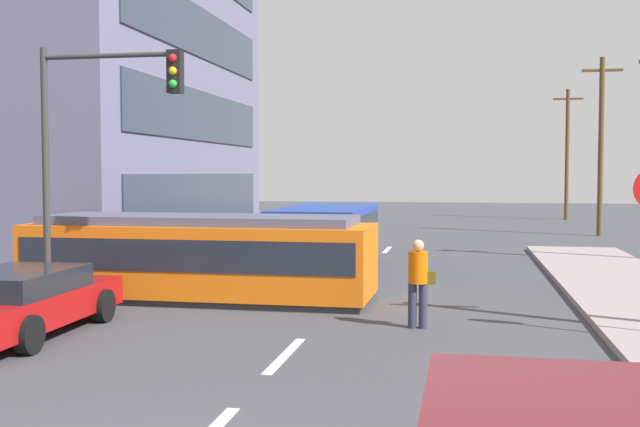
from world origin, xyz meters
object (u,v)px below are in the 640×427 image
(utility_pole_far, at_px, (601,143))
(city_bus, at_px, (326,233))
(traffic_light_mast, at_px, (97,128))
(parked_sedan_mid, at_px, (21,301))
(parked_sedan_far, at_px, (185,253))
(streetcar_tram, at_px, (200,256))
(pedestrian_crossing, at_px, (418,278))
(utility_pole_distant, at_px, (567,152))

(utility_pole_far, bearing_deg, city_bus, -126.00)
(traffic_light_mast, bearing_deg, parked_sedan_mid, -105.14)
(city_bus, height_order, parked_sedan_far, city_bus)
(parked_sedan_mid, xyz_separation_m, utility_pole_far, (14.03, 24.56, 3.66))
(streetcar_tram, distance_m, pedestrian_crossing, 5.65)
(parked_sedan_far, distance_m, utility_pole_distant, 32.14)
(streetcar_tram, relative_size, parked_sedan_mid, 1.75)
(city_bus, xyz_separation_m, utility_pole_distant, (10.44, 26.55, 3.14))
(parked_sedan_far, bearing_deg, pedestrian_crossing, -42.28)
(streetcar_tram, bearing_deg, city_bus, 72.84)
(streetcar_tram, xyz_separation_m, utility_pole_far, (12.18, 20.24, 3.28))
(parked_sedan_mid, distance_m, traffic_light_mast, 3.77)
(city_bus, xyz_separation_m, parked_sedan_mid, (-3.71, -10.36, -0.45))
(parked_sedan_mid, relative_size, utility_pole_distant, 0.56)
(parked_sedan_mid, height_order, utility_pole_distant, utility_pole_distant)
(utility_pole_distant, bearing_deg, parked_sedan_far, -116.32)
(traffic_light_mast, relative_size, utility_pole_distant, 0.67)
(parked_sedan_far, xyz_separation_m, traffic_light_mast, (0.54, -6.33, 3.18))
(streetcar_tram, relative_size, parked_sedan_far, 1.78)
(streetcar_tram, bearing_deg, utility_pole_far, 58.96)
(traffic_light_mast, xyz_separation_m, utility_pole_far, (13.50, 22.61, 0.48))
(pedestrian_crossing, bearing_deg, utility_pole_far, 72.66)
(city_bus, distance_m, parked_sedan_mid, 11.02)
(city_bus, xyz_separation_m, traffic_light_mast, (-3.18, -8.41, 2.73))
(pedestrian_crossing, xyz_separation_m, traffic_light_mast, (-6.44, 0.02, 2.86))
(pedestrian_crossing, distance_m, utility_pole_distant, 35.85)
(streetcar_tram, bearing_deg, parked_sedan_far, 115.12)
(traffic_light_mast, height_order, utility_pole_far, utility_pole_far)
(city_bus, height_order, traffic_light_mast, traffic_light_mast)
(streetcar_tram, distance_m, parked_sedan_far, 4.39)
(parked_sedan_far, height_order, traffic_light_mast, traffic_light_mast)
(parked_sedan_far, relative_size, utility_pole_distant, 0.55)
(pedestrian_crossing, xyz_separation_m, utility_pole_far, (7.06, 22.62, 3.34))
(city_bus, bearing_deg, traffic_light_mast, -110.73)
(streetcar_tram, xyz_separation_m, pedestrian_crossing, (5.12, -2.38, -0.06))
(pedestrian_crossing, height_order, parked_sedan_mid, pedestrian_crossing)
(pedestrian_crossing, distance_m, parked_sedan_mid, 7.24)
(streetcar_tram, xyz_separation_m, parked_sedan_far, (-1.86, 3.96, -0.38))
(city_bus, bearing_deg, utility_pole_far, 54.00)
(streetcar_tram, height_order, pedestrian_crossing, streetcar_tram)
(utility_pole_far, distance_m, utility_pole_distant, 12.35)
(parked_sedan_far, bearing_deg, parked_sedan_mid, -89.92)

